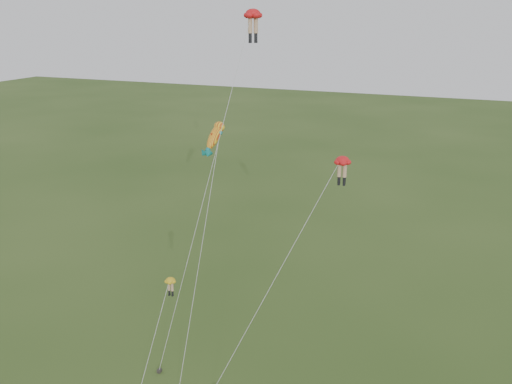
% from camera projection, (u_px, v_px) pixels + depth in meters
% --- Properties ---
extents(ground, '(300.00, 300.00, 0.00)m').
position_uv_depth(ground, '(189.00, 376.00, 40.83)').
color(ground, '#2D4619').
rests_on(ground, ground).
extents(legs_kite_red_high, '(5.36, 8.58, 25.13)m').
position_uv_depth(legs_kite_red_high, '(251.00, 25.00, 38.90)').
color(legs_kite_red_high, red).
rests_on(legs_kite_red_high, ground).
extents(legs_kite_red_mid, '(6.96, 9.48, 15.25)m').
position_uv_depth(legs_kite_red_mid, '(339.00, 168.00, 40.08)').
color(legs_kite_red_mid, red).
rests_on(legs_kite_red_mid, ground).
extents(legs_kite_yellow, '(0.84, 5.12, 7.39)m').
position_uv_depth(legs_kite_yellow, '(168.00, 290.00, 39.35)').
color(legs_kite_yellow, gold).
rests_on(legs_kite_yellow, ground).
extents(fish_kite, '(3.28, 12.95, 16.93)m').
position_uv_depth(fish_kite, '(215.00, 137.00, 44.42)').
color(fish_kite, yellow).
rests_on(fish_kite, ground).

